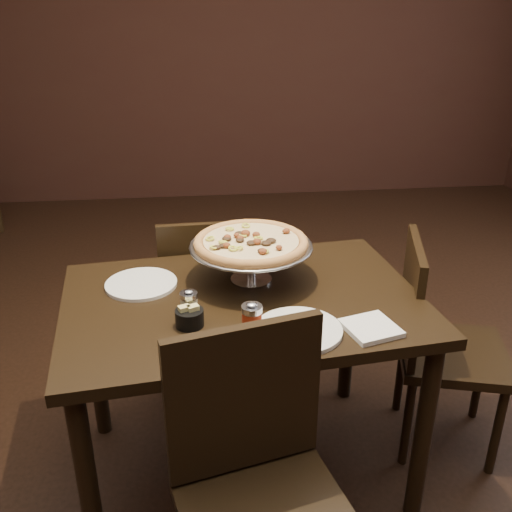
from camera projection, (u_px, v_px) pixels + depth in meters
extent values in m
cube|color=black|center=(231.00, 475.00, 2.25)|extent=(6.00, 7.00, 0.02)
cube|color=black|center=(199.00, 38.00, 4.85)|extent=(6.00, 0.02, 2.80)
cube|color=black|center=(243.00, 303.00, 1.97)|extent=(1.31, 0.95, 0.04)
cylinder|color=black|center=(89.00, 489.00, 1.71)|extent=(0.06, 0.06, 0.72)
cylinder|color=black|center=(423.00, 433.00, 1.93)|extent=(0.06, 0.06, 0.72)
cylinder|color=black|center=(95.00, 359.00, 2.32)|extent=(0.06, 0.06, 0.72)
cylinder|color=black|center=(349.00, 328.00, 2.55)|extent=(0.06, 0.06, 0.72)
cylinder|color=silver|center=(251.00, 279.00, 2.08)|extent=(0.15, 0.15, 0.01)
cylinder|color=silver|center=(251.00, 263.00, 2.06)|extent=(0.03, 0.03, 0.12)
cylinder|color=silver|center=(251.00, 248.00, 2.03)|extent=(0.11, 0.11, 0.01)
cylinder|color=gray|center=(251.00, 246.00, 2.03)|extent=(0.43, 0.43, 0.01)
torus|color=gray|center=(251.00, 246.00, 2.03)|extent=(0.44, 0.44, 0.01)
cylinder|color=#95582C|center=(251.00, 243.00, 2.03)|extent=(0.40, 0.40, 0.01)
torus|color=#95582C|center=(251.00, 242.00, 2.02)|extent=(0.41, 0.41, 0.03)
cylinder|color=tan|center=(251.00, 241.00, 2.02)|extent=(0.34, 0.34, 0.01)
cylinder|color=beige|center=(189.00, 307.00, 1.83)|extent=(0.05, 0.05, 0.07)
cylinder|color=silver|center=(189.00, 295.00, 1.81)|extent=(0.06, 0.06, 0.02)
ellipsoid|color=silver|center=(188.00, 291.00, 1.81)|extent=(0.03, 0.03, 0.01)
cylinder|color=#99210D|center=(252.00, 323.00, 1.73)|extent=(0.06, 0.06, 0.08)
cylinder|color=silver|center=(252.00, 309.00, 1.71)|extent=(0.06, 0.06, 0.02)
ellipsoid|color=silver|center=(252.00, 304.00, 1.71)|extent=(0.03, 0.03, 0.01)
cylinder|color=black|center=(190.00, 318.00, 1.79)|extent=(0.09, 0.09, 0.06)
cube|color=#D8CD7D|center=(185.00, 315.00, 1.78)|extent=(0.04, 0.04, 0.06)
cube|color=#D8CD7D|center=(193.00, 314.00, 1.78)|extent=(0.04, 0.04, 0.06)
cube|color=white|center=(371.00, 328.00, 1.77)|extent=(0.19, 0.19, 0.02)
cylinder|color=white|center=(141.00, 284.00, 2.04)|extent=(0.26, 0.26, 0.01)
cylinder|color=white|center=(298.00, 330.00, 1.76)|extent=(0.27, 0.27, 0.01)
cone|color=silver|center=(279.00, 254.00, 1.95)|extent=(0.15, 0.15, 0.00)
cylinder|color=black|center=(279.00, 253.00, 1.95)|extent=(0.11, 0.09, 0.02)
cube|color=black|center=(208.00, 302.00, 2.64)|extent=(0.43, 0.43, 0.04)
cube|color=black|center=(209.00, 272.00, 2.38)|extent=(0.41, 0.04, 0.43)
cylinder|color=black|center=(240.00, 322.00, 2.91)|extent=(0.04, 0.04, 0.40)
cylinder|color=black|center=(174.00, 327.00, 2.86)|extent=(0.04, 0.04, 0.40)
cylinder|color=black|center=(248.00, 359.00, 2.61)|extent=(0.04, 0.04, 0.40)
cylinder|color=black|center=(175.00, 365.00, 2.56)|extent=(0.04, 0.04, 0.40)
cube|color=black|center=(244.00, 399.00, 1.55)|extent=(0.43, 0.14, 0.46)
cube|color=black|center=(453.00, 354.00, 2.25)|extent=(0.51, 0.51, 0.04)
cube|color=black|center=(412.00, 296.00, 2.18)|extent=(0.14, 0.41, 0.43)
cylinder|color=black|center=(497.00, 431.00, 2.17)|extent=(0.04, 0.04, 0.40)
cylinder|color=black|center=(479.00, 378.00, 2.47)|extent=(0.04, 0.04, 0.40)
cylinder|color=black|center=(407.00, 422.00, 2.22)|extent=(0.04, 0.04, 0.40)
cylinder|color=black|center=(401.00, 372.00, 2.52)|extent=(0.04, 0.04, 0.40)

